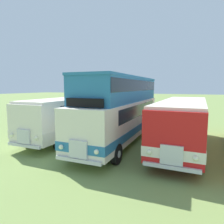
# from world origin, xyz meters

# --- Properties ---
(ground_plane) EXTENTS (200.00, 200.00, 0.00)m
(ground_plane) POSITION_xyz_m (0.00, 0.00, 0.00)
(ground_plane) COLOR #7A934C
(bus_first_in_row) EXTENTS (2.74, 10.39, 2.99)m
(bus_first_in_row) POSITION_xyz_m (-7.94, 0.12, 1.75)
(bus_first_in_row) COLOR silver
(bus_first_in_row) RESTS_ON ground
(bus_second_in_row) EXTENTS (2.80, 10.99, 4.49)m
(bus_second_in_row) POSITION_xyz_m (-3.97, -0.21, 2.47)
(bus_second_in_row) COLOR silver
(bus_second_in_row) RESTS_ON ground
(bus_third_in_row) EXTENTS (2.63, 9.74, 2.99)m
(bus_third_in_row) POSITION_xyz_m (0.00, -0.01, 1.75)
(bus_third_in_row) COLOR red
(bus_third_in_row) RESTS_ON ground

